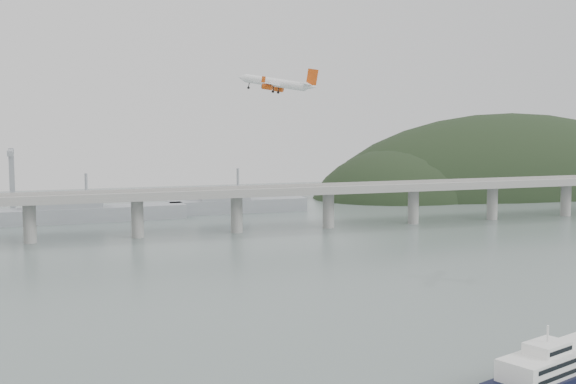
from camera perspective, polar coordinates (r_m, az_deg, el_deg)
name	(u,v)px	position (r m, az deg, el deg)	size (l,w,h in m)	color
ground	(355,353)	(201.96, 4.97, -11.80)	(900.00, 900.00, 0.00)	slate
bridge	(195,200)	(386.52, -6.87, -0.56)	(800.00, 22.00, 23.90)	gray
headland	(524,215)	(628.83, 17.10, -1.64)	(365.00, 155.00, 156.00)	black
ferry	(565,366)	(190.03, 19.86, -12.02)	(75.67, 35.20, 14.92)	black
airliner	(277,83)	(292.16, -0.83, 8.07)	(27.78, 26.47, 9.22)	white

